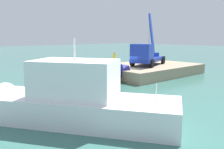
% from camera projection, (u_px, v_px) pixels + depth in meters
% --- Properties ---
extents(ground, '(200.00, 200.00, 0.00)m').
position_uv_depth(ground, '(124.00, 78.00, 28.20)').
color(ground, '#386B60').
extents(dock, '(12.68, 8.65, 1.20)m').
position_uv_depth(dock, '(148.00, 69.00, 30.92)').
color(dock, gray).
rests_on(dock, ground).
extents(crane_truck, '(8.51, 6.45, 6.86)m').
position_uv_depth(crane_truck, '(146.00, 54.00, 29.65)').
color(crane_truck, navy).
rests_on(crane_truck, dock).
extents(dock_worker, '(0.34, 0.34, 1.67)m').
position_uv_depth(dock_worker, '(114.00, 59.00, 29.98)').
color(dock_worker, black).
rests_on(dock_worker, dock).
extents(salvaged_car, '(4.34, 2.35, 2.57)m').
position_uv_depth(salvaged_car, '(110.00, 75.00, 25.49)').
color(salvaged_car, navy).
rests_on(salvaged_car, ground).
extents(moored_yacht, '(11.04, 14.42, 6.22)m').
position_uv_depth(moored_yacht, '(38.00, 109.00, 14.34)').
color(moored_yacht, white).
rests_on(moored_yacht, ground).
extents(piling_near, '(0.43, 0.43, 2.15)m').
position_uv_depth(piling_near, '(91.00, 69.00, 27.88)').
color(piling_near, brown).
rests_on(piling_near, ground).
extents(piling_mid, '(0.40, 0.40, 1.70)m').
position_uv_depth(piling_mid, '(118.00, 75.00, 24.61)').
color(piling_mid, brown).
rests_on(piling_mid, ground).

